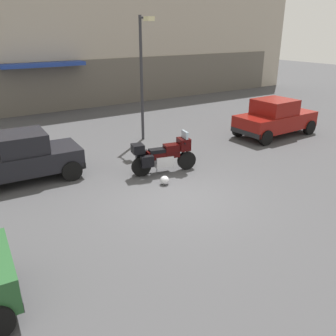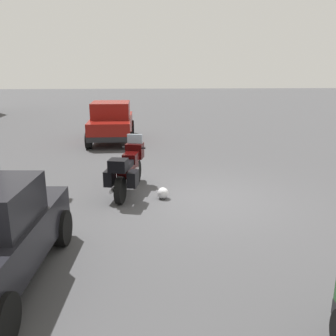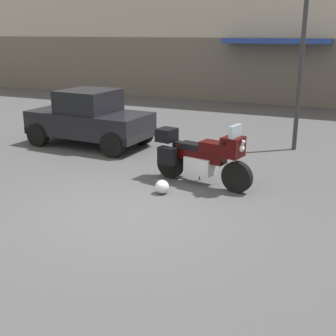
{
  "view_description": "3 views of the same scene",
  "coord_description": "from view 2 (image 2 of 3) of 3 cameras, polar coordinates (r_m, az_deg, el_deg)",
  "views": [
    {
      "loc": [
        -5.31,
        -7.48,
        4.54
      ],
      "look_at": [
        0.15,
        0.85,
        0.62
      ],
      "focal_mm": 38.19,
      "sensor_mm": 36.0,
      "label": 1
    },
    {
      "loc": [
        -8.37,
        1.36,
        3.19
      ],
      "look_at": [
        -0.11,
        0.94,
        0.85
      ],
      "focal_mm": 39.94,
      "sensor_mm": 36.0,
      "label": 2
    },
    {
      "loc": [
        3.66,
        -6.49,
        3.1
      ],
      "look_at": [
        0.55,
        0.46,
        0.75
      ],
      "focal_mm": 47.54,
      "sensor_mm": 36.0,
      "label": 3
    }
  ],
  "objects": [
    {
      "name": "helmet",
      "position": [
        9.06,
        -0.79,
        -3.86
      ],
      "size": [
        0.28,
        0.28,
        0.28
      ],
      "primitive_type": "sphere",
      "color": "silver",
      "rests_on": "ground"
    },
    {
      "name": "car_hatchback_near",
      "position": [
        15.83,
        -8.62,
        6.97
      ],
      "size": [
        3.9,
        1.84,
        1.64
      ],
      "rotation": [
        0.0,
        0.0,
        0.02
      ],
      "color": "maroon",
      "rests_on": "ground"
    },
    {
      "name": "motorcycle",
      "position": [
        9.39,
        -6.11,
        -0.16
      ],
      "size": [
        2.24,
        0.98,
        1.36
      ],
      "rotation": [
        0.0,
        0.0,
        -0.2
      ],
      "color": "black",
      "rests_on": "ground"
    },
    {
      "name": "ground_plane",
      "position": [
        9.06,
        5.93,
        -4.9
      ],
      "size": [
        80.0,
        80.0,
        0.0
      ],
      "primitive_type": "plane",
      "color": "#424244"
    }
  ]
}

